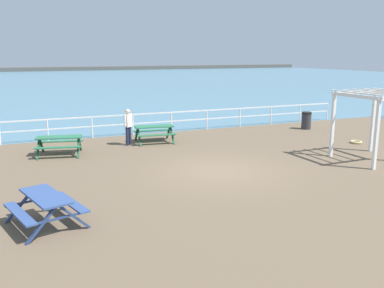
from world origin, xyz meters
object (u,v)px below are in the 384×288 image
(picnic_table_near_left, at_px, (154,130))
(lattice_pergola, at_px, (376,109))
(visitor, at_px, (128,125))
(picnic_table_mid_centre, at_px, (59,141))
(litter_bin, at_px, (306,120))
(picnic_table_near_right, at_px, (46,202))

(picnic_table_near_left, relative_size, lattice_pergola, 0.73)
(picnic_table_near_left, xyz_separation_m, visitor, (-1.28, -0.17, 0.36))
(picnic_table_mid_centre, relative_size, litter_bin, 2.20)
(picnic_table_near_right, height_order, picnic_table_mid_centre, same)
(picnic_table_near_right, bearing_deg, picnic_table_near_left, -48.59)
(picnic_table_near_right, relative_size, picnic_table_mid_centre, 1.02)
(picnic_table_near_right, bearing_deg, picnic_table_mid_centre, -23.57)
(picnic_table_near_left, distance_m, lattice_pergola, 9.62)
(litter_bin, bearing_deg, picnic_table_near_right, -149.63)
(picnic_table_mid_centre, distance_m, litter_bin, 13.28)
(picnic_table_mid_centre, relative_size, lattice_pergola, 0.77)
(lattice_pergola, distance_m, litter_bin, 7.05)
(picnic_table_mid_centre, height_order, litter_bin, litter_bin)
(visitor, height_order, lattice_pergola, lattice_pergola)
(picnic_table_mid_centre, distance_m, lattice_pergola, 12.70)
(lattice_pergola, relative_size, litter_bin, 2.84)
(picnic_table_near_left, relative_size, picnic_table_mid_centre, 0.94)
(picnic_table_near_left, height_order, picnic_table_mid_centre, same)
(visitor, bearing_deg, litter_bin, -123.11)
(picnic_table_near_right, xyz_separation_m, lattice_pergola, (12.37, 1.79, 1.41))
(visitor, bearing_deg, picnic_table_near_right, 118.58)
(lattice_pergola, bearing_deg, litter_bin, 72.25)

